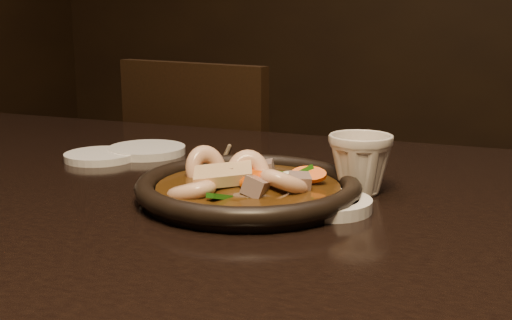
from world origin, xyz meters
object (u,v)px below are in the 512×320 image
at_px(chair, 224,223).
at_px(tea_cup, 360,162).
at_px(table, 209,249).
at_px(plate, 248,188).

relative_size(chair, tea_cup, 10.42).
bearing_deg(table, tea_cup, 22.64).
relative_size(table, tea_cup, 19.02).
distance_m(chair, tea_cup, 0.79).
distance_m(table, chair, 0.73).
height_order(table, plate, plate).
bearing_deg(tea_cup, plate, -146.75).
relative_size(plate, tea_cup, 3.39).
bearing_deg(tea_cup, chair, 128.86).
height_order(table, chair, chair).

